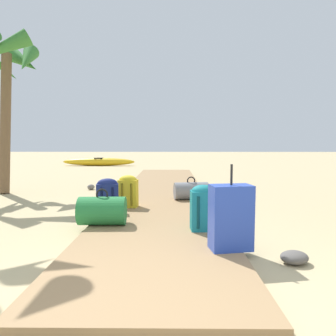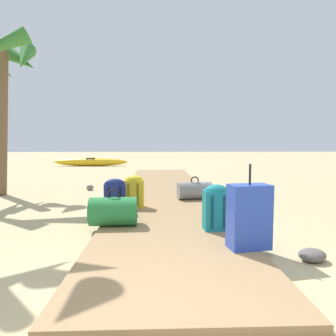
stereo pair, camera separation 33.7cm
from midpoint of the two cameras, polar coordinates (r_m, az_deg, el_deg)
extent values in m
plane|color=tan|center=(5.96, 0.42, -6.56)|extent=(60.00, 60.00, 0.00)
cube|color=#9E7A51|center=(6.97, 0.45, -4.55)|extent=(1.83, 10.30, 0.08)
cube|color=#197A7F|center=(3.91, 9.05, -7.84)|extent=(0.32, 0.24, 0.50)
ellipsoid|color=#197A7F|center=(3.86, 9.10, -4.25)|extent=(0.30, 0.23, 0.15)
cylinder|color=#0C3D3F|center=(3.78, 8.25, -8.25)|extent=(0.04, 0.04, 0.40)
cylinder|color=#0C3D3F|center=(3.81, 10.55, -8.17)|extent=(0.04, 0.04, 0.40)
cube|color=#2847B7|center=(3.27, 14.58, -8.92)|extent=(0.45, 0.30, 0.67)
cylinder|color=black|center=(3.19, 14.75, -1.22)|extent=(0.02, 0.02, 0.21)
cube|color=navy|center=(4.89, -9.27, -5.53)|extent=(0.36, 0.23, 0.45)
ellipsoid|color=navy|center=(4.86, -9.30, -2.92)|extent=(0.34, 0.22, 0.17)
cylinder|color=black|center=(4.80, -10.30, -5.74)|extent=(0.04, 0.04, 0.36)
cylinder|color=black|center=(4.80, -8.29, -5.72)|extent=(0.04, 0.04, 0.36)
cube|color=gold|center=(5.22, -5.61, -4.75)|extent=(0.33, 0.23, 0.47)
ellipsoid|color=gold|center=(5.18, -5.63, -2.21)|extent=(0.32, 0.22, 0.16)
cylinder|color=#6D5E11|center=(5.13, -6.70, -4.92)|extent=(0.04, 0.04, 0.37)
cylinder|color=#6D5E11|center=(5.10, -4.96, -4.96)|extent=(0.04, 0.04, 0.37)
cylinder|color=slate|center=(5.92, 5.96, -4.25)|extent=(0.69, 0.42, 0.33)
torus|color=black|center=(5.89, 5.97, -2.38)|extent=(0.17, 0.05, 0.16)
cylinder|color=#237538|center=(4.17, -9.89, -7.89)|extent=(0.63, 0.39, 0.38)
torus|color=black|center=(4.12, -9.93, -4.93)|extent=(0.16, 0.03, 0.16)
cylinder|color=brown|center=(7.97, -27.01, 7.51)|extent=(0.23, 0.60, 3.25)
cone|color=#387A33|center=(8.04, -23.73, 17.95)|extent=(0.53, 1.10, 0.90)
cone|color=#387A33|center=(8.45, -24.16, 17.59)|extent=(1.12, 0.90, 0.80)
ellipsoid|color=gold|center=(15.47, -12.19, 1.14)|extent=(3.57, 0.55, 0.39)
torus|color=black|center=(15.46, -12.20, 1.79)|extent=(0.50, 0.50, 0.05)
ellipsoid|color=slate|center=(7.78, -12.98, -3.48)|extent=(0.23, 0.23, 0.13)
ellipsoid|color=#5B5651|center=(3.40, 25.25, -14.87)|extent=(0.33, 0.30, 0.12)
camera|label=1|loc=(0.17, 91.30, -0.11)|focal=32.66mm
camera|label=2|loc=(0.17, -88.70, 0.11)|focal=32.66mm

